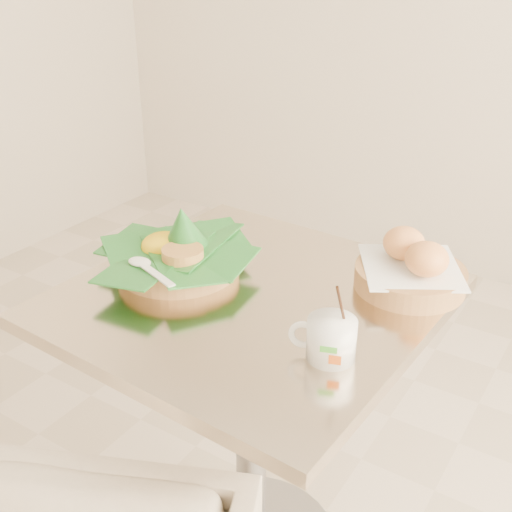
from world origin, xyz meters
The scene contains 4 objects.
cafe_table centered at (0.12, 0.01, 0.53)m, with size 0.74×0.74×0.75m.
rice_basket centered at (-0.07, 0.02, 0.79)m, with size 0.33×0.33×0.17m.
bread_basket centered at (0.38, 0.21, 0.79)m, with size 0.26×0.26×0.12m.
coffee_mug centered at (0.35, -0.10, 0.79)m, with size 0.12×0.09×0.15m.
Camera 1 is at (0.74, -0.93, 1.40)m, focal length 45.00 mm.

